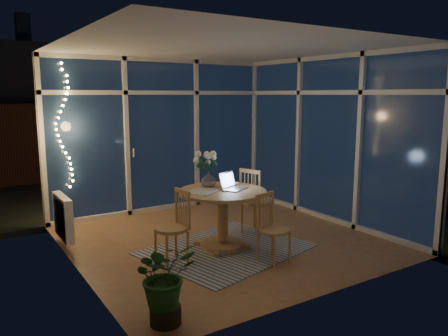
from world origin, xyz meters
The scene contains 25 objects.
floor centered at (0.00, 0.00, 0.00)m, with size 4.00×4.00×0.00m, color olive.
ceiling centered at (0.00, 0.00, 2.60)m, with size 4.00×4.00×0.00m, color silver.
wall_back centered at (0.00, 2.00, 1.30)m, with size 4.00×0.04×2.60m, color beige.
wall_front centered at (0.00, -2.00, 1.30)m, with size 4.00×0.04×2.60m, color beige.
wall_left centered at (-2.00, 0.00, 1.30)m, with size 0.04×4.00×2.60m, color beige.
wall_right centered at (2.00, 0.00, 1.30)m, with size 0.04×4.00×2.60m, color beige.
window_wall_back centered at (0.00, 1.96, 1.30)m, with size 4.00×0.10×2.60m, color silver.
window_wall_right centered at (1.96, 0.00, 1.30)m, with size 0.10×4.00×2.60m, color silver.
radiator centered at (-1.94, 0.90, 0.40)m, with size 0.10×0.70×0.58m, color white.
fairy_lights centered at (-1.65, 1.88, 1.52)m, with size 0.24×0.10×1.85m, color #FFD466, non-canonical shape.
garden_patio centered at (0.50, 5.00, -0.06)m, with size 12.00×6.00×0.10m, color black.
garden_fence centered at (0.00, 5.50, 0.90)m, with size 11.00×0.08×1.80m, color #351A13.
neighbour_roof centered at (0.30, 8.50, 2.20)m, with size 7.00×3.00×2.20m, color #353740.
garden_shrubs centered at (-0.80, 3.40, 0.45)m, with size 0.90×0.90×0.90m, color black.
rug centered at (-0.19, -0.38, 0.01)m, with size 1.94×1.56×0.01m, color beige.
dining_table centered at (-0.19, -0.28, 0.39)m, with size 1.14×1.14×0.78m, color #AE7F4E.
chair_left centered at (-0.99, -0.40, 0.45)m, with size 0.41×0.41×0.89m, color #AE7F4E.
chair_right centered at (0.57, -0.01, 0.49)m, with size 0.45×0.45×0.98m, color #AE7F4E.
chair_front centered at (0.05, -1.04, 0.42)m, with size 0.39×0.39×0.84m, color #AE7F4E.
laptop centered at (-0.03, -0.32, 0.90)m, with size 0.33×0.28×0.24m, color #B8B9BD, non-canonical shape.
flower_vase centered at (-0.25, -0.01, 0.88)m, with size 0.20×0.20×0.21m, color silver.
bowl centered at (0.08, -0.09, 0.80)m, with size 0.15×0.15×0.04m, color white.
newspapers centered at (-0.46, -0.22, 0.78)m, with size 0.42×0.32×0.01m, color #BCB8B2.
phone centered at (-0.18, -0.36, 0.78)m, with size 0.11×0.05×0.01m, color black.
potted_plant centered at (-1.65, -1.65, 0.38)m, with size 0.54×0.47×0.76m, color #1C4E1D.
Camera 1 is at (-3.13, -4.94, 2.00)m, focal length 35.00 mm.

